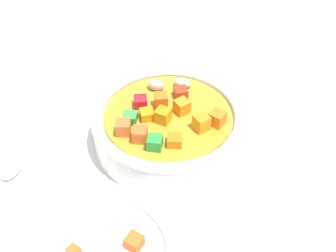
# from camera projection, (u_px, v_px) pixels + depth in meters

# --- Properties ---
(ground_plane) EXTENTS (1.40, 1.40, 0.02)m
(ground_plane) POSITION_uv_depth(u_px,v_px,m) (168.00, 144.00, 0.55)
(ground_plane) COLOR silver
(soup_bowl_main) EXTENTS (0.20, 0.20, 0.07)m
(soup_bowl_main) POSITION_uv_depth(u_px,v_px,m) (168.00, 124.00, 0.52)
(soup_bowl_main) COLOR white
(soup_bowl_main) RESTS_ON ground_plane
(spoon) EXTENTS (0.22, 0.06, 0.01)m
(spoon) POSITION_uv_depth(u_px,v_px,m) (37.00, 132.00, 0.55)
(spoon) COLOR silver
(spoon) RESTS_ON ground_plane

